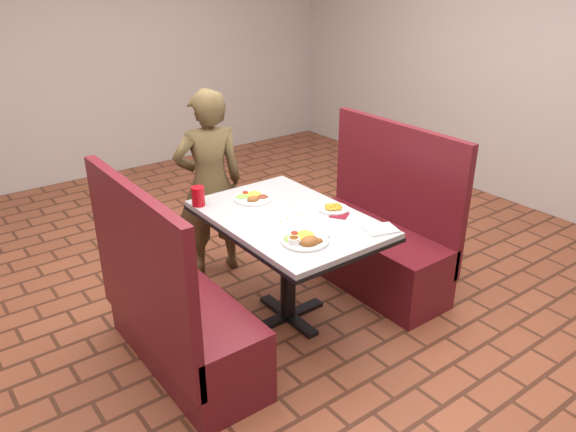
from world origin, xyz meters
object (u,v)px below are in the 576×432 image
(diner_person, at_px, (210,184))
(plantain_plate, at_px, (333,208))
(far_dinner_plate, at_px, (253,196))
(red_tumbler, at_px, (198,196))
(dining_table, at_px, (288,230))
(booth_bench_left, at_px, (176,318))
(near_dinner_plate, at_px, (304,238))
(booth_bench_right, at_px, (376,241))

(diner_person, height_order, plantain_plate, diner_person)
(far_dinner_plate, xyz_separation_m, red_tumbler, (-0.34, 0.12, 0.04))
(dining_table, xyz_separation_m, red_tumbler, (-0.36, 0.48, 0.16))
(booth_bench_left, xyz_separation_m, red_tumbler, (0.44, 0.48, 0.48))
(dining_table, distance_m, booth_bench_left, 0.86)
(dining_table, xyz_separation_m, diner_person, (-0.05, 0.89, 0.05))
(near_dinner_plate, xyz_separation_m, far_dinner_plate, (0.12, 0.70, -0.01))
(diner_person, relative_size, plantain_plate, 7.33)
(booth_bench_right, distance_m, red_tumbler, 1.34)
(red_tumbler, bearing_deg, plantain_plate, -41.67)
(red_tumbler, bearing_deg, far_dinner_plate, -19.93)
(booth_bench_left, bearing_deg, diner_person, 49.92)
(diner_person, distance_m, near_dinner_plate, 1.23)
(near_dinner_plate, relative_size, far_dinner_plate, 1.05)
(dining_table, xyz_separation_m, plantain_plate, (0.29, -0.10, 0.11))
(dining_table, xyz_separation_m, booth_bench_right, (0.80, 0.00, -0.32))
(booth_bench_left, bearing_deg, plantain_plate, -5.07)
(booth_bench_left, distance_m, booth_bench_right, 1.60)
(dining_table, height_order, far_dinner_plate, far_dinner_plate)
(dining_table, bearing_deg, booth_bench_right, 0.00)
(booth_bench_right, bearing_deg, plantain_plate, -169.31)
(booth_bench_right, distance_m, plantain_plate, 0.68)
(far_dinner_plate, relative_size, plantain_plate, 1.34)
(diner_person, xyz_separation_m, near_dinner_plate, (-0.09, -1.23, 0.08))
(plantain_plate, bearing_deg, far_dinner_plate, 124.40)
(dining_table, relative_size, diner_person, 0.86)
(red_tumbler, bearing_deg, booth_bench_left, -132.39)
(booth_bench_left, distance_m, far_dinner_plate, 0.96)
(booth_bench_right, height_order, near_dinner_plate, booth_bench_right)
(dining_table, relative_size, near_dinner_plate, 4.51)
(booth_bench_right, height_order, far_dinner_plate, booth_bench_right)
(near_dinner_plate, bearing_deg, dining_table, 67.50)
(dining_table, distance_m, far_dinner_plate, 0.38)
(far_dinner_plate, height_order, plantain_plate, far_dinner_plate)
(booth_bench_left, bearing_deg, near_dinner_plate, -27.41)
(diner_person, bearing_deg, dining_table, 107.89)
(booth_bench_right, bearing_deg, booth_bench_left, 180.00)
(plantain_plate, bearing_deg, red_tumbler, 138.33)
(booth_bench_left, relative_size, far_dinner_plate, 4.70)
(near_dinner_plate, distance_m, red_tumbler, 0.85)
(diner_person, bearing_deg, far_dinner_plate, 107.64)
(booth_bench_left, xyz_separation_m, far_dinner_plate, (0.78, 0.36, 0.44))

